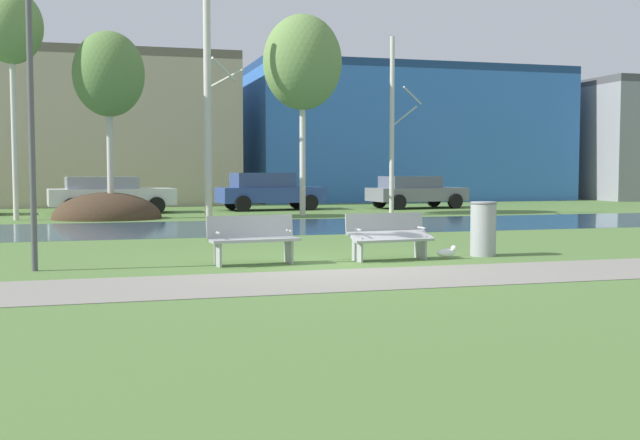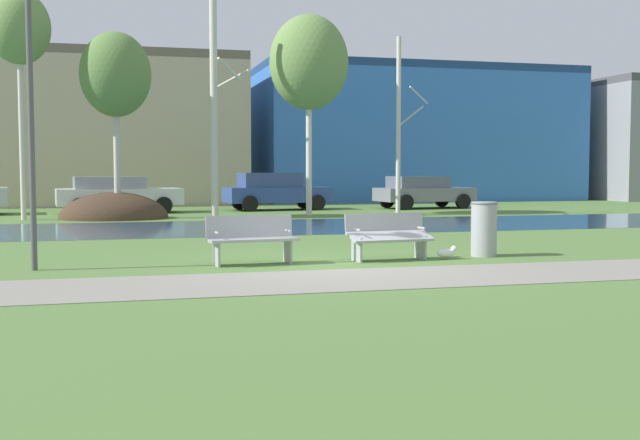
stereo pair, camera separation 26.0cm
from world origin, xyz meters
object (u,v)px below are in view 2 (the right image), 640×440
parked_sedan_second_white (117,194)px  parked_wagon_fourth_grey (423,191)px  seagull (447,252)px  trash_bin (484,228)px  parked_hatch_third_blue (275,191)px  streetlamp (29,52)px  bench_right (388,235)px  bench_left (252,238)px

parked_sedan_second_white → parked_wagon_fourth_grey: (12.69, 0.39, -0.02)m
seagull → parked_wagon_fourth_grey: bearing=69.1°
trash_bin → parked_sedan_second_white: size_ratio=0.22×
parked_wagon_fourth_grey → parked_hatch_third_blue: bearing=176.8°
trash_bin → streetlamp: bearing=-180.0°
seagull → parked_wagon_fourth_grey: 18.91m
seagull → streetlamp: (-7.38, 0.31, 3.51)m
bench_right → parked_hatch_third_blue: bearing=85.3°
parked_sedan_second_white → parked_hatch_third_blue: parked_hatch_third_blue is taller
trash_bin → seagull: size_ratio=2.46×
trash_bin → parked_wagon_fourth_grey: (5.82, 17.34, 0.19)m
seagull → parked_hatch_third_blue: size_ratio=0.10×
bench_left → parked_hatch_third_blue: size_ratio=0.37×
bench_left → parked_sedan_second_white: bearing=97.6°
seagull → bench_right: bearing=169.9°
trash_bin → parked_sedan_second_white: bearing=112.1°
trash_bin → parked_hatch_third_blue: parked_hatch_third_blue is taller
bench_right → trash_bin: size_ratio=1.54×
bench_left → parked_wagon_fourth_grey: parked_wagon_fourth_grey is taller
trash_bin → parked_wagon_fourth_grey: parked_wagon_fourth_grey is taller
bench_left → bench_right: 2.58m
bench_left → parked_wagon_fourth_grey: (10.42, 17.46, 0.27)m
seagull → trash_bin: bearing=19.1°
trash_bin → parked_sedan_second_white: parked_sedan_second_white is taller
bench_left → parked_hatch_third_blue: bearing=77.2°
bench_right → parked_sedan_second_white: bearing=105.9°
bench_right → streetlamp: 7.03m
bench_left → streetlamp: 4.87m
bench_right → streetlamp: (-6.28, 0.12, 3.17)m
trash_bin → parked_wagon_fourth_grey: 18.29m
bench_left → streetlamp: (-3.69, 0.12, 3.17)m
trash_bin → parked_sedan_second_white: (-6.87, 16.95, 0.20)m
bench_left → trash_bin: (4.60, 0.12, 0.08)m
seagull → parked_hatch_third_blue: (0.37, 18.01, 0.67)m
parked_sedan_second_white → seagull: bearing=-71.0°
trash_bin → streetlamp: (-8.30, -0.00, 3.09)m
trash_bin → streetlamp: 8.85m
bench_right → parked_sedan_second_white: (-4.85, 17.07, 0.28)m
streetlamp → parked_wagon_fourth_grey: streetlamp is taller
streetlamp → parked_wagon_fourth_grey: size_ratio=1.29×
bench_left → seagull: 3.71m
streetlamp → parked_wagon_fourth_grey: bearing=50.9°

